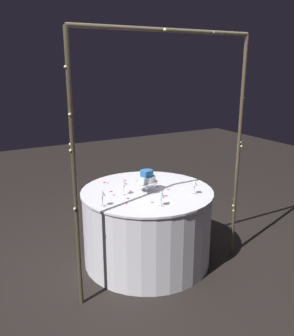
# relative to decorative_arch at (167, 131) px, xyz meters

# --- Properties ---
(ground_plane) EXTENTS (12.00, 12.00, 0.00)m
(ground_plane) POSITION_rel_decorative_arch_xyz_m (0.00, -0.36, -1.45)
(ground_plane) COLOR black
(decorative_arch) EXTENTS (1.79, 0.06, 2.30)m
(decorative_arch) POSITION_rel_decorative_arch_xyz_m (0.00, 0.00, 0.00)
(decorative_arch) COLOR #473D2D
(decorative_arch) RESTS_ON ground
(main_table) EXTENTS (1.35, 1.35, 0.78)m
(main_table) POSITION_rel_decorative_arch_xyz_m (0.00, -0.36, -1.06)
(main_table) COLOR white
(main_table) RESTS_ON ground
(tiered_cake) EXTENTS (0.22, 0.22, 0.22)m
(tiered_cake) POSITION_rel_decorative_arch_xyz_m (0.02, -0.33, -0.53)
(tiered_cake) COLOR silver
(tiered_cake) RESTS_ON main_table
(wine_glass_0) EXTENTS (0.06, 0.06, 0.17)m
(wine_glass_0) POSITION_rel_decorative_arch_xyz_m (0.27, -0.35, -0.54)
(wine_glass_0) COLOR silver
(wine_glass_0) RESTS_ON main_table
(wine_glass_1) EXTENTS (0.06, 0.06, 0.15)m
(wine_glass_1) POSITION_rel_decorative_arch_xyz_m (0.09, 0.06, -0.56)
(wine_glass_1) COLOR silver
(wine_glass_1) RESTS_ON main_table
(wine_glass_2) EXTENTS (0.06, 0.06, 0.15)m
(wine_glass_2) POSITION_rel_decorative_arch_xyz_m (-0.35, -0.04, -0.56)
(wine_glass_2) COLOR silver
(wine_glass_2) RESTS_ON main_table
(wine_glass_3) EXTENTS (0.06, 0.06, 0.16)m
(wine_glass_3) POSITION_rel_decorative_arch_xyz_m (0.56, -0.19, -0.55)
(wine_glass_3) COLOR silver
(wine_glass_3) RESTS_ON main_table
(rose_petal_0) EXTENTS (0.03, 0.03, 0.00)m
(rose_petal_0) POSITION_rel_decorative_arch_xyz_m (0.15, -0.59, -0.67)
(rose_petal_0) COLOR #C61951
(rose_petal_0) RESTS_ON main_table
(rose_petal_1) EXTENTS (0.03, 0.03, 0.00)m
(rose_petal_1) POSITION_rel_decorative_arch_xyz_m (0.25, -0.77, -0.67)
(rose_petal_1) COLOR #C61951
(rose_petal_1) RESTS_ON main_table
(rose_petal_2) EXTENTS (0.03, 0.04, 0.00)m
(rose_petal_2) POSITION_rel_decorative_arch_xyz_m (-0.15, -0.40, -0.67)
(rose_petal_2) COLOR #C61951
(rose_petal_2) RESTS_ON main_table
(rose_petal_3) EXTENTS (0.04, 0.03, 0.00)m
(rose_petal_3) POSITION_rel_decorative_arch_xyz_m (-0.20, -0.27, -0.67)
(rose_petal_3) COLOR #C61951
(rose_petal_3) RESTS_ON main_table
(rose_petal_4) EXTENTS (0.03, 0.04, 0.00)m
(rose_petal_4) POSITION_rel_decorative_arch_xyz_m (0.16, -0.42, -0.67)
(rose_petal_4) COLOR #C61951
(rose_petal_4) RESTS_ON main_table
(rose_petal_5) EXTENTS (0.04, 0.03, 0.00)m
(rose_petal_5) POSITION_rel_decorative_arch_xyz_m (0.05, -0.76, -0.67)
(rose_petal_5) COLOR #C61951
(rose_petal_5) RESTS_ON main_table
(rose_petal_6) EXTENTS (0.03, 0.04, 0.00)m
(rose_petal_6) POSITION_rel_decorative_arch_xyz_m (0.10, -0.65, -0.67)
(rose_petal_6) COLOR #C61951
(rose_petal_6) RESTS_ON main_table
(rose_petal_7) EXTENTS (0.03, 0.04, 0.00)m
(rose_petal_7) POSITION_rel_decorative_arch_xyz_m (0.34, -0.15, -0.67)
(rose_petal_7) COLOR #C61951
(rose_petal_7) RESTS_ON main_table
(rose_petal_8) EXTENTS (0.04, 0.04, 0.00)m
(rose_petal_8) POSITION_rel_decorative_arch_xyz_m (0.33, -0.50, -0.67)
(rose_petal_8) COLOR #C61951
(rose_petal_8) RESTS_ON main_table
(rose_petal_9) EXTENTS (0.05, 0.04, 0.00)m
(rose_petal_9) POSITION_rel_decorative_arch_xyz_m (-0.08, -0.13, -0.67)
(rose_petal_9) COLOR #C61951
(rose_petal_9) RESTS_ON main_table
(rose_petal_10) EXTENTS (0.03, 0.03, 0.00)m
(rose_petal_10) POSITION_rel_decorative_arch_xyz_m (0.12, -0.05, -0.67)
(rose_petal_10) COLOR #C61951
(rose_petal_10) RESTS_ON main_table
(rose_petal_11) EXTENTS (0.03, 0.02, 0.00)m
(rose_petal_11) POSITION_rel_decorative_arch_xyz_m (0.35, -0.40, -0.67)
(rose_petal_11) COLOR #C61951
(rose_petal_11) RESTS_ON main_table
(rose_petal_12) EXTENTS (0.04, 0.05, 0.00)m
(rose_petal_12) POSITION_rel_decorative_arch_xyz_m (0.28, -0.80, -0.67)
(rose_petal_12) COLOR #C61951
(rose_petal_12) RESTS_ON main_table
(rose_petal_13) EXTENTS (0.04, 0.04, 0.00)m
(rose_petal_13) POSITION_rel_decorative_arch_xyz_m (0.27, -0.25, -0.67)
(rose_petal_13) COLOR #C61951
(rose_petal_13) RESTS_ON main_table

